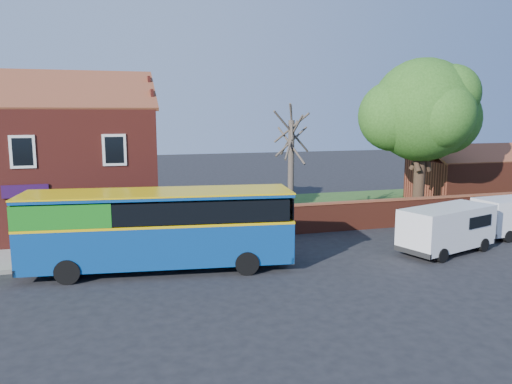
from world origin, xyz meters
name	(u,v)px	position (x,y,z in m)	size (l,w,h in m)	color
ground	(208,289)	(0.00, 0.00, 0.00)	(120.00, 120.00, 0.00)	black
pavement	(24,259)	(-7.00, 5.75, 0.06)	(18.00, 3.50, 0.12)	gray
kerb	(17,271)	(-7.00, 4.00, 0.07)	(18.00, 0.15, 0.14)	slate
grass_strip	(359,206)	(13.00, 13.00, 0.02)	(26.00, 12.00, 0.04)	#426B28
shop_building	(36,169)	(-7.02, 11.50, 3.41)	(12.30, 8.13, 10.50)	maroon
boundary_wall	(411,212)	(13.00, 7.00, 0.81)	(22.00, 0.38, 1.60)	maroon
outbuilding	(472,179)	(22.00, 13.00, 1.61)	(8.20, 5.06, 4.17)	maroon
bus	(151,226)	(-1.75, 2.89, 1.84)	(10.88, 4.00, 3.24)	navy
van_near	(447,227)	(11.44, 1.76, 1.18)	(5.16, 3.29, 2.11)	white
large_tree	(422,113)	(15.28, 9.72, 6.31)	(7.90, 6.25, 9.63)	black
bare_tree	(291,168)	(6.45, 8.85, 3.33)	(2.43, 2.90, 6.49)	#4C4238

